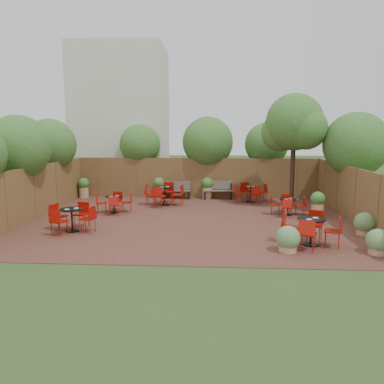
{
  "coord_description": "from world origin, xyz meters",
  "views": [
    {
      "loc": [
        0.9,
        -13.95,
        3.3
      ],
      "look_at": [
        0.01,
        0.5,
        1.0
      ],
      "focal_mm": 35.66,
      "sensor_mm": 36.0,
      "label": 1
    }
  ],
  "objects": [
    {
      "name": "park_bench_left",
      "position": [
        -1.02,
        4.62,
        0.47
      ],
      "size": [
        1.44,
        0.59,
        0.87
      ],
      "rotation": [
        0.0,
        0.0,
        -0.1
      ],
      "color": "brown",
      "rests_on": "courtyard_paving"
    },
    {
      "name": "low_shrubs",
      "position": [
        4.61,
        -3.02,
        0.36
      ],
      "size": [
        3.45,
        2.66,
        0.72
      ],
      "color": "tan",
      "rests_on": "courtyard_paving"
    },
    {
      "name": "fence_left",
      "position": [
        -6.0,
        0.0,
        1.0
      ],
      "size": [
        0.08,
        10.0,
        2.0
      ],
      "primitive_type": "cube",
      "color": "brown",
      "rests_on": "ground"
    },
    {
      "name": "neighbour_building",
      "position": [
        -4.5,
        8.0,
        4.0
      ],
      "size": [
        5.0,
        4.0,
        8.0
      ],
      "primitive_type": "cube",
      "color": "beige",
      "rests_on": "ground"
    },
    {
      "name": "fence_back",
      "position": [
        0.0,
        5.0,
        1.0
      ],
      "size": [
        12.0,
        0.08,
        2.0
      ],
      "primitive_type": "cube",
      "color": "brown",
      "rests_on": "ground"
    },
    {
      "name": "courtyard_paving",
      "position": [
        0.0,
        0.0,
        0.01
      ],
      "size": [
        12.0,
        10.0,
        0.02
      ],
      "primitive_type": "cube",
      "color": "#3B1F18",
      "rests_on": "ground"
    },
    {
      "name": "park_bench_right",
      "position": [
        1.03,
        4.62,
        0.48
      ],
      "size": [
        1.48,
        0.57,
        0.9
      ],
      "rotation": [
        0.0,
        0.0,
        0.07
      ],
      "color": "brown",
      "rests_on": "courtyard_paving"
    },
    {
      "name": "planters",
      "position": [
        -0.57,
        3.71,
        0.57
      ],
      "size": [
        11.06,
        4.49,
        1.04
      ],
      "color": "tan",
      "rests_on": "courtyard_paving"
    },
    {
      "name": "fence_right",
      "position": [
        6.0,
        0.0,
        1.0
      ],
      "size": [
        0.08,
        10.0,
        2.0
      ],
      "primitive_type": "cube",
      "color": "brown",
      "rests_on": "ground"
    },
    {
      "name": "overhang_foliage",
      "position": [
        -1.09,
        2.9,
        2.72
      ],
      "size": [
        15.68,
        10.44,
        2.62
      ],
      "color": "#346922",
      "rests_on": "ground"
    },
    {
      "name": "ground",
      "position": [
        0.0,
        0.0,
        0.0
      ],
      "size": [
        80.0,
        80.0,
        0.0
      ],
      "primitive_type": "plane",
      "color": "#354F23",
      "rests_on": "ground"
    },
    {
      "name": "bistro_tables",
      "position": [
        0.18,
        0.58,
        0.46
      ],
      "size": [
        9.15,
        8.44,
        0.95
      ],
      "color": "black",
      "rests_on": "courtyard_paving"
    },
    {
      "name": "courtyard_tree",
      "position": [
        4.23,
        2.73,
        3.55
      ],
      "size": [
        2.63,
        2.53,
        4.89
      ],
      "rotation": [
        0.0,
        0.0,
        0.22
      ],
      "color": "black",
      "rests_on": "courtyard_paving"
    }
  ]
}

